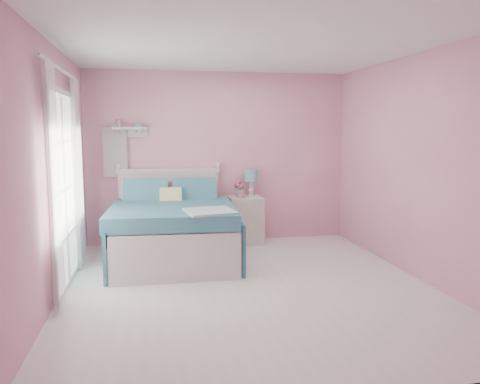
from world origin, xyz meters
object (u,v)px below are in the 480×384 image
object	(u,v)px
teacup	(241,195)
table_lamp	(251,178)
vase	(240,192)
bed	(172,230)
nightstand	(245,220)

from	to	relation	value
teacup	table_lamp	bearing A→B (deg)	47.47
vase	teacup	xyz separation A→B (m)	(-0.00, -0.13, -0.03)
table_lamp	vase	xyz separation A→B (m)	(-0.19, -0.08, -0.20)
table_lamp	vase	distance (m)	0.29
table_lamp	bed	bearing A→B (deg)	-146.06
teacup	nightstand	bearing A→B (deg)	51.54
table_lamp	vase	bearing A→B (deg)	-156.55
bed	teacup	distance (m)	1.28
vase	bed	bearing A→B (deg)	-144.36
table_lamp	nightstand	bearing A→B (deg)	-136.16
vase	nightstand	bearing A→B (deg)	-14.60
vase	table_lamp	bearing A→B (deg)	23.45
nightstand	vase	distance (m)	0.44
vase	teacup	distance (m)	0.13
nightstand	bed	bearing A→B (deg)	-147.17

